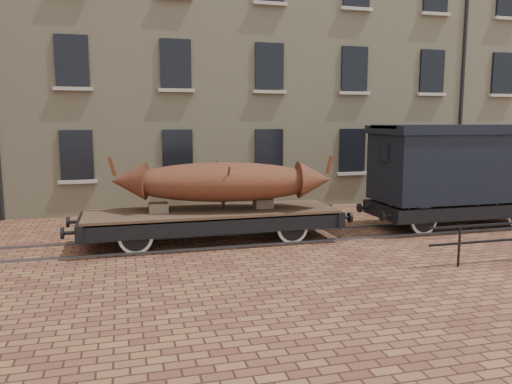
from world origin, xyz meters
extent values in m
plane|color=brown|center=(0.00, 0.00, 0.00)|extent=(90.00, 90.00, 0.00)
cube|color=#C0B78F|center=(3.00, 10.00, 7.00)|extent=(40.00, 10.00, 14.00)
cube|color=black|center=(-6.00, 4.96, 2.20)|extent=(1.10, 0.12, 1.70)
cube|color=#B0A79B|center=(-6.00, 4.90, 1.25)|extent=(1.30, 0.18, 0.12)
cube|color=black|center=(-2.50, 4.96, 2.20)|extent=(1.10, 0.12, 1.70)
cube|color=#B0A79B|center=(-2.50, 4.90, 1.25)|extent=(1.30, 0.18, 0.12)
cube|color=black|center=(1.00, 4.96, 2.20)|extent=(1.10, 0.12, 1.70)
cube|color=#B0A79B|center=(1.00, 4.90, 1.25)|extent=(1.30, 0.18, 0.12)
cube|color=black|center=(4.50, 4.96, 2.20)|extent=(1.10, 0.12, 1.70)
cube|color=#B0A79B|center=(4.50, 4.90, 1.25)|extent=(1.30, 0.18, 0.12)
cube|color=black|center=(8.00, 4.96, 2.20)|extent=(1.10, 0.12, 1.70)
cube|color=#B0A79B|center=(8.00, 4.90, 1.25)|extent=(1.30, 0.18, 0.12)
cube|color=black|center=(11.50, 4.96, 2.20)|extent=(1.10, 0.12, 1.70)
cube|color=#B0A79B|center=(11.50, 4.90, 1.25)|extent=(1.30, 0.18, 0.12)
cube|color=black|center=(-6.00, 4.96, 5.40)|extent=(1.10, 0.12, 1.70)
cube|color=#B0A79B|center=(-6.00, 4.90, 4.45)|extent=(1.30, 0.18, 0.12)
cube|color=black|center=(-2.50, 4.96, 5.40)|extent=(1.10, 0.12, 1.70)
cube|color=#B0A79B|center=(-2.50, 4.90, 4.45)|extent=(1.30, 0.18, 0.12)
cube|color=black|center=(1.00, 4.96, 5.40)|extent=(1.10, 0.12, 1.70)
cube|color=#B0A79B|center=(1.00, 4.90, 4.45)|extent=(1.30, 0.18, 0.12)
cube|color=black|center=(4.50, 4.96, 5.40)|extent=(1.10, 0.12, 1.70)
cube|color=#B0A79B|center=(4.50, 4.90, 4.45)|extent=(1.30, 0.18, 0.12)
cube|color=black|center=(8.00, 4.96, 5.40)|extent=(1.10, 0.12, 1.70)
cube|color=#B0A79B|center=(8.00, 4.90, 4.45)|extent=(1.30, 0.18, 0.12)
cube|color=black|center=(11.50, 4.96, 5.40)|extent=(1.10, 0.12, 1.70)
cube|color=#B0A79B|center=(11.50, 4.90, 4.45)|extent=(1.30, 0.18, 0.12)
cube|color=#B0A79B|center=(1.00, 4.90, 7.65)|extent=(1.30, 0.18, 0.12)
cube|color=#B0A79B|center=(4.50, 4.90, 7.65)|extent=(1.30, 0.18, 0.12)
cube|color=#B0A79B|center=(8.00, 4.90, 7.65)|extent=(1.30, 0.18, 0.12)
cube|color=#B0A79B|center=(11.50, 4.90, 7.65)|extent=(1.30, 0.18, 0.12)
cylinder|color=black|center=(9.50, 4.95, 7.00)|extent=(0.14, 0.14, 14.00)
cube|color=#59595E|center=(0.00, -0.72, 0.03)|extent=(30.00, 0.08, 0.06)
cube|color=#59595E|center=(0.00, 0.72, 0.03)|extent=(30.00, 0.08, 0.06)
cylinder|color=black|center=(3.00, -3.80, 0.50)|extent=(0.06, 0.06, 1.00)
cube|color=brown|center=(-2.12, 0.00, 0.86)|extent=(6.87, 2.02, 0.11)
cube|color=black|center=(-2.12, -0.93, 0.64)|extent=(6.87, 0.15, 0.41)
cube|color=black|center=(-2.12, 0.93, 0.64)|extent=(6.87, 0.15, 0.41)
cube|color=black|center=(-5.56, 0.00, 0.64)|extent=(0.20, 2.11, 0.41)
cylinder|color=black|center=(-5.82, -0.69, 0.64)|extent=(0.32, 0.09, 0.09)
cylinder|color=black|center=(-5.97, -0.69, 0.64)|extent=(0.07, 0.29, 0.29)
cylinder|color=black|center=(-5.82, 0.69, 0.64)|extent=(0.32, 0.09, 0.09)
cylinder|color=black|center=(-5.97, 0.69, 0.64)|extent=(0.07, 0.29, 0.29)
cube|color=black|center=(1.31, 0.00, 0.64)|extent=(0.20, 2.11, 0.41)
cylinder|color=black|center=(1.57, -0.69, 0.64)|extent=(0.32, 0.09, 0.09)
cylinder|color=black|center=(1.72, -0.69, 0.64)|extent=(0.07, 0.29, 0.29)
cylinder|color=black|center=(1.57, 0.69, 0.64)|extent=(0.32, 0.09, 0.09)
cylinder|color=black|center=(1.72, 0.69, 0.64)|extent=(0.07, 0.29, 0.29)
cylinder|color=black|center=(-4.23, 0.00, 0.44)|extent=(0.09, 1.74, 0.09)
cylinder|color=silver|center=(-4.23, -0.72, 0.44)|extent=(0.88, 0.06, 0.88)
cylinder|color=black|center=(-4.23, -0.72, 0.44)|extent=(0.72, 0.09, 0.72)
cube|color=black|center=(-4.23, -0.83, 0.66)|extent=(0.82, 0.07, 0.09)
cylinder|color=silver|center=(-4.23, 0.72, 0.44)|extent=(0.88, 0.06, 0.88)
cylinder|color=black|center=(-4.23, 0.72, 0.44)|extent=(0.72, 0.09, 0.72)
cube|color=black|center=(-4.23, 0.83, 0.66)|extent=(0.82, 0.07, 0.09)
cylinder|color=black|center=(-0.02, 0.00, 0.44)|extent=(0.09, 1.74, 0.09)
cylinder|color=silver|center=(-0.02, -0.72, 0.44)|extent=(0.88, 0.06, 0.88)
cylinder|color=black|center=(-0.02, -0.72, 0.44)|extent=(0.72, 0.09, 0.72)
cube|color=black|center=(-0.02, -0.83, 0.66)|extent=(0.82, 0.07, 0.09)
cylinder|color=silver|center=(-0.02, 0.72, 0.44)|extent=(0.88, 0.06, 0.88)
cylinder|color=black|center=(-0.02, 0.72, 0.44)|extent=(0.72, 0.09, 0.72)
cube|color=black|center=(-0.02, 0.83, 0.66)|extent=(0.82, 0.07, 0.09)
cube|color=black|center=(-2.12, 0.00, 0.50)|extent=(3.66, 0.05, 0.05)
cube|color=#806D57|center=(-3.59, 0.00, 1.04)|extent=(0.50, 0.46, 0.26)
cube|color=#806D57|center=(-0.66, 0.00, 1.04)|extent=(0.50, 0.46, 0.26)
ellipsoid|color=maroon|center=(-1.81, 0.00, 1.69)|extent=(5.64, 2.65, 1.08)
cone|color=maroon|center=(-4.34, 0.47, 1.74)|extent=(1.11, 1.18, 1.03)
cube|color=maroon|center=(-4.75, 0.55, 2.14)|extent=(0.23, 0.15, 0.52)
cone|color=maroon|center=(0.71, -0.47, 1.74)|extent=(1.11, 1.18, 1.03)
cube|color=maroon|center=(1.13, -0.55, 2.14)|extent=(0.23, 0.15, 0.52)
cylinder|color=#432A20|center=(-1.81, -0.44, 1.56)|extent=(0.05, 0.93, 1.32)
cylinder|color=#432A20|center=(-1.81, 0.44, 1.56)|extent=(0.05, 0.93, 1.32)
cube|color=black|center=(5.83, -0.99, 0.63)|extent=(5.40, 0.14, 0.40)
cube|color=black|center=(5.83, 0.99, 0.63)|extent=(5.40, 0.14, 0.40)
cube|color=black|center=(3.13, 0.00, 0.63)|extent=(0.20, 2.16, 0.40)
cylinder|color=black|center=(2.73, -0.72, 0.63)|extent=(0.07, 0.29, 0.29)
cylinder|color=black|center=(2.73, 0.72, 0.63)|extent=(0.07, 0.29, 0.29)
cylinder|color=black|center=(4.12, 0.00, 0.43)|extent=(0.09, 1.71, 0.09)
cylinder|color=silver|center=(4.12, -0.72, 0.43)|extent=(0.86, 0.06, 0.86)
cylinder|color=black|center=(4.12, -0.72, 0.43)|extent=(0.71, 0.09, 0.71)
cylinder|color=silver|center=(4.12, 0.72, 0.43)|extent=(0.86, 0.06, 0.86)
cylinder|color=black|center=(4.12, 0.72, 0.43)|extent=(0.71, 0.09, 0.71)
cylinder|color=black|center=(7.54, 0.00, 0.43)|extent=(0.09, 1.71, 0.09)
cylinder|color=silver|center=(7.54, 0.72, 0.43)|extent=(0.86, 0.06, 0.86)
cylinder|color=black|center=(7.54, 0.72, 0.43)|extent=(0.71, 0.09, 0.71)
cube|color=black|center=(5.83, 0.00, 1.93)|extent=(5.40, 2.16, 2.07)
cube|color=black|center=(5.83, 0.00, 3.09)|extent=(5.56, 2.29, 0.25)
cube|color=black|center=(5.83, 0.00, 3.19)|extent=(5.56, 1.53, 0.11)
cube|color=black|center=(3.11, 0.00, 2.43)|extent=(0.07, 0.54, 0.54)
camera|label=1|loc=(-4.51, -13.45, 3.38)|focal=35.00mm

